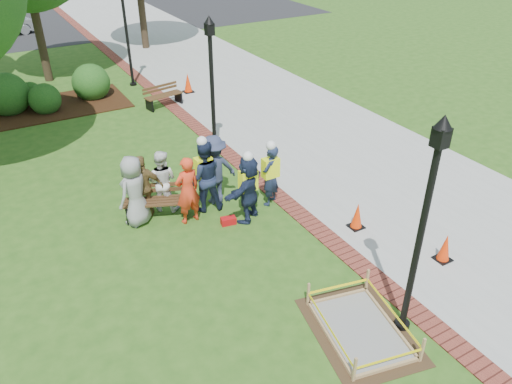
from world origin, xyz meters
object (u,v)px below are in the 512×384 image
bench_near (157,208)px  hivis_worker_b (270,173)px  hivis_worker_c (204,174)px  cone_front (445,248)px  wet_concrete_pad (361,322)px  hivis_worker_a (248,187)px  lamp_near (424,217)px

bench_near → hivis_worker_b: (2.81, -0.83, 0.62)m
hivis_worker_c → cone_front: bearing=-51.4°
wet_concrete_pad → hivis_worker_a: size_ratio=1.39×
bench_near → hivis_worker_a: 2.38m
lamp_near → hivis_worker_b: lamp_near is taller
bench_near → wet_concrete_pad: bearing=-70.8°
bench_near → cone_front: 6.84m
lamp_near → wet_concrete_pad: bearing=159.0°
cone_front → lamp_near: (-2.20, -1.01, 2.15)m
wet_concrete_pad → hivis_worker_b: hivis_worker_b is taller
lamp_near → hivis_worker_a: 4.93m
wet_concrete_pad → hivis_worker_a: (0.04, 4.33, 0.69)m
hivis_worker_b → wet_concrete_pad: bearing=-100.7°
bench_near → hivis_worker_a: hivis_worker_a is taller
hivis_worker_a → hivis_worker_c: hivis_worker_c is taller
lamp_near → hivis_worker_c: size_ratio=2.09×
hivis_worker_a → hivis_worker_b: size_ratio=1.04×
lamp_near → hivis_worker_b: bearing=88.6°
bench_near → hivis_worker_b: hivis_worker_b is taller
wet_concrete_pad → bench_near: (-1.92, 5.51, 0.04)m
cone_front → hivis_worker_c: (-3.65, 4.57, 0.67)m
cone_front → wet_concrete_pad: bearing=-166.3°
hivis_worker_a → hivis_worker_c: (-0.73, 0.96, 0.08)m
hivis_worker_a → hivis_worker_b: hivis_worker_a is taller
wet_concrete_pad → bench_near: size_ratio=1.56×
wet_concrete_pad → cone_front: bearing=13.7°
bench_near → cone_front: size_ratio=2.42×
cone_front → hivis_worker_b: 4.51m
hivis_worker_b → hivis_worker_c: size_ratio=0.88×
lamp_near → hivis_worker_a: size_ratio=2.28×
hivis_worker_c → lamp_near: bearing=-75.4°
cone_front → hivis_worker_b: bearing=117.7°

